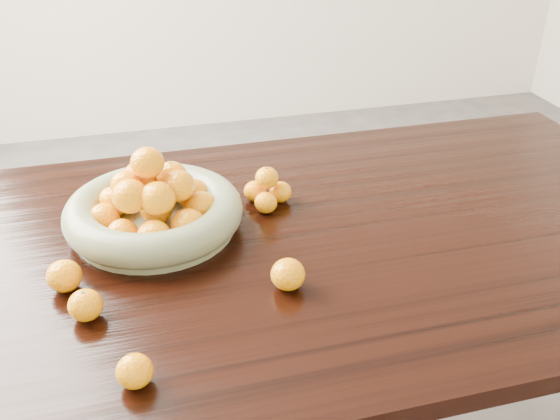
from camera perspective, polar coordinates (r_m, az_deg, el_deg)
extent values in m
cube|color=black|center=(1.33, -1.11, -3.43)|extent=(2.00, 1.00, 0.04)
cube|color=black|center=(2.22, 20.13, -1.96)|extent=(0.08, 0.08, 0.71)
cylinder|color=gray|center=(1.38, -11.31, -1.41)|extent=(0.34, 0.34, 0.02)
torus|color=gray|center=(1.36, -11.46, -0.12)|extent=(0.38, 0.38, 0.07)
ellipsoid|color=orange|center=(1.40, -7.99, 1.48)|extent=(0.07, 0.07, 0.07)
ellipsoid|color=orange|center=(1.44, -10.33, 1.90)|extent=(0.06, 0.06, 0.06)
ellipsoid|color=orange|center=(1.44, -12.82, 1.83)|extent=(0.07, 0.07, 0.07)
ellipsoid|color=orange|center=(1.41, -14.91, 0.78)|extent=(0.07, 0.07, 0.07)
ellipsoid|color=orange|center=(1.35, -15.77, -0.68)|extent=(0.07, 0.07, 0.06)
ellipsoid|color=orange|center=(1.29, -14.19, -2.10)|extent=(0.06, 0.06, 0.06)
ellipsoid|color=orange|center=(1.26, -11.44, -2.37)|extent=(0.07, 0.07, 0.06)
ellipsoid|color=orange|center=(1.28, -8.38, -1.38)|extent=(0.07, 0.07, 0.07)
ellipsoid|color=orange|center=(1.34, -7.26, 0.22)|extent=(0.07, 0.07, 0.07)
ellipsoid|color=orange|center=(1.35, -11.23, 0.02)|extent=(0.07, 0.07, 0.06)
ellipsoid|color=orange|center=(1.36, -9.88, 3.10)|extent=(0.07, 0.07, 0.06)
ellipsoid|color=orange|center=(1.38, -12.57, 3.03)|extent=(0.07, 0.07, 0.07)
ellipsoid|color=orange|center=(1.34, -13.87, 2.26)|extent=(0.07, 0.07, 0.06)
ellipsoid|color=orange|center=(1.29, -13.53, 1.23)|extent=(0.07, 0.07, 0.07)
ellipsoid|color=orange|center=(1.28, -11.13, 1.05)|extent=(0.07, 0.07, 0.07)
ellipsoid|color=orange|center=(1.31, -9.29, 2.20)|extent=(0.07, 0.07, 0.07)
ellipsoid|color=orange|center=(1.31, -12.03, 4.24)|extent=(0.07, 0.07, 0.07)
ellipsoid|color=orange|center=(1.41, -1.30, 0.69)|extent=(0.05, 0.05, 0.05)
ellipsoid|color=orange|center=(1.45, 0.05, 1.66)|extent=(0.05, 0.05, 0.05)
ellipsoid|color=orange|center=(1.45, -2.31, 1.73)|extent=(0.05, 0.05, 0.05)
ellipsoid|color=orange|center=(1.42, -1.21, 2.97)|extent=(0.05, 0.05, 0.05)
ellipsoid|color=orange|center=(1.15, -17.36, -8.31)|extent=(0.06, 0.06, 0.06)
ellipsoid|color=orange|center=(1.00, -13.14, -14.15)|extent=(0.06, 0.06, 0.05)
ellipsoid|color=orange|center=(1.16, 0.73, -5.91)|extent=(0.07, 0.07, 0.06)
ellipsoid|color=orange|center=(1.23, -19.13, -5.72)|extent=(0.07, 0.07, 0.06)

